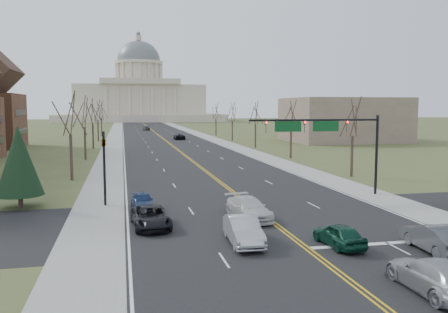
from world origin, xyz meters
name	(u,v)px	position (x,y,z in m)	size (l,w,h in m)	color
ground	(301,244)	(0.00, 0.00, 0.00)	(600.00, 600.00, 0.00)	#4A4F27
road	(158,135)	(0.00, 110.00, 0.01)	(20.00, 380.00, 0.01)	black
cross_road	(269,220)	(0.00, 6.00, 0.01)	(120.00, 14.00, 0.01)	black
sidewalk_left	(115,135)	(-12.00, 110.00, 0.01)	(4.00, 380.00, 0.03)	gray
sidewalk_right	(200,134)	(12.00, 110.00, 0.01)	(4.00, 380.00, 0.03)	gray
center_line	(158,135)	(0.00, 110.00, 0.01)	(0.42, 380.00, 0.01)	gold
edge_line_left	(123,135)	(-9.80, 110.00, 0.01)	(0.15, 380.00, 0.01)	silver
edge_line_right	(193,135)	(9.80, 110.00, 0.01)	(0.15, 380.00, 0.01)	silver
stop_bar	(387,243)	(5.00, -1.00, 0.01)	(9.50, 0.50, 0.01)	silver
capitol	(140,96)	(0.00, 249.91, 14.20)	(90.00, 60.00, 50.00)	beige
signal_mast	(325,132)	(7.45, 13.50, 5.76)	(12.12, 0.44, 7.20)	black
signal_left	(104,160)	(-11.50, 13.50, 3.71)	(0.32, 0.36, 6.00)	black
tree_r_0	(353,119)	(15.50, 24.00, 6.55)	(3.74, 3.74, 8.50)	#3B2D23
tree_l_0	(70,116)	(-15.50, 28.00, 6.94)	(3.96, 3.96, 9.00)	#3B2D23
tree_r_1	(291,116)	(15.50, 44.00, 6.55)	(3.74, 3.74, 8.50)	#3B2D23
tree_l_1	(84,114)	(-15.50, 48.00, 6.94)	(3.96, 3.96, 9.00)	#3B2D23
tree_r_2	(256,114)	(15.50, 64.00, 6.55)	(3.74, 3.74, 8.50)	#3B2D23
tree_l_2	(92,112)	(-15.50, 68.00, 6.94)	(3.96, 3.96, 9.00)	#3B2D23
tree_r_3	(232,113)	(15.50, 84.00, 6.55)	(3.74, 3.74, 8.50)	#3B2D23
tree_l_3	(98,111)	(-15.50, 88.00, 6.94)	(3.96, 3.96, 9.00)	#3B2D23
tree_r_4	(216,112)	(15.50, 104.00, 6.55)	(3.74, 3.74, 8.50)	#3B2D23
tree_l_4	(101,111)	(-15.50, 108.00, 6.94)	(3.96, 3.96, 9.00)	#3B2D23
conifer_l	(19,161)	(-18.00, 14.00, 3.74)	(3.64, 3.64, 6.50)	#3B2D23
bldg_right_mass	(343,120)	(40.00, 76.00, 5.00)	(25.00, 20.00, 10.00)	#756053
car_nb_inner_lead	(339,235)	(1.92, -0.99, 0.69)	(1.59, 3.96, 1.35)	#0C3527
car_nb_outer_lead	(435,238)	(6.62, -3.01, 0.79)	(1.65, 4.72, 1.56)	#43464A
car_nb_inner_second	(434,275)	(2.88, -8.09, 0.77)	(2.12, 5.21, 1.51)	#A0A2A8
car_sb_inner_lead	(243,230)	(-3.27, 0.69, 0.80)	(1.67, 4.78, 1.57)	#A7A9AF
car_sb_outer_lead	(151,217)	(-8.31, 5.61, 0.71)	(2.31, 5.00, 1.39)	black
car_sb_inner_second	(249,208)	(-1.38, 6.51, 0.77)	(2.13, 5.24, 1.52)	silver
car_sb_outer_second	(142,201)	(-8.62, 11.35, 0.69)	(1.61, 3.99, 1.36)	#16284E
car_far_nb	(179,137)	(3.60, 90.15, 0.73)	(2.38, 5.16, 1.43)	black
car_far_sb	(146,128)	(-1.95, 138.43, 0.82)	(1.91, 4.74, 1.61)	#424549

